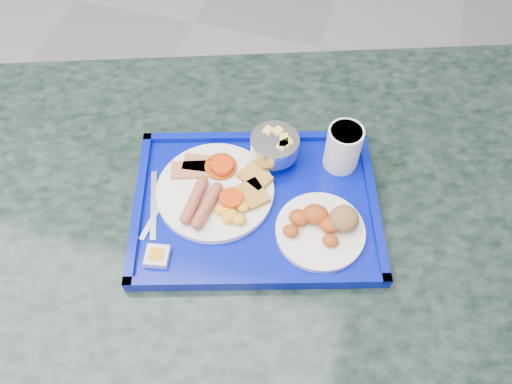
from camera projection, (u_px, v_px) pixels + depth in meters
table at (273, 250)px, 1.16m from camera, size 1.52×1.25×0.81m
tray at (256, 205)px, 0.97m from camera, size 0.55×0.46×0.03m
main_plate at (218, 191)px, 0.97m from camera, size 0.23×0.23×0.04m
bread_plate at (323, 226)px, 0.92m from camera, size 0.17×0.17×0.05m
fruit_bowl at (275, 146)px, 0.99m from camera, size 0.10×0.10×0.07m
juice_cup at (343, 146)px, 0.98m from camera, size 0.07×0.07×0.10m
spoon at (166, 186)px, 0.98m from camera, size 0.03×0.17×0.01m
knife at (154, 204)px, 0.96m from camera, size 0.07×0.15×0.00m
jam_packet at (157, 256)px, 0.89m from camera, size 0.05×0.05×0.02m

